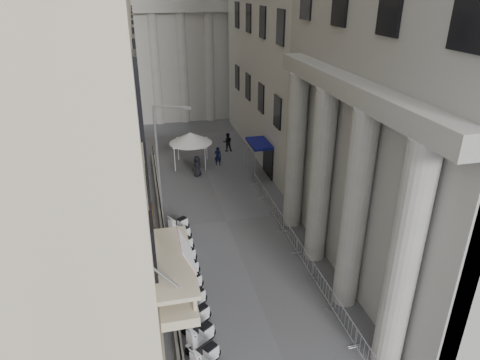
# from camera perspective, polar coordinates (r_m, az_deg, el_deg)

# --- Properties ---
(iron_fence) EXTENTS (0.30, 28.00, 1.40)m
(iron_fence) POSITION_cam_1_polar(r_m,az_deg,el_deg) (27.88, -10.08, -7.61)
(iron_fence) COLOR black
(iron_fence) RESTS_ON ground
(blue_awning) EXTENTS (1.60, 3.00, 3.00)m
(blue_awning) POSITION_cam_1_polar(r_m,az_deg,el_deg) (36.08, 2.49, 0.57)
(blue_awning) COLOR navy
(blue_awning) RESTS_ON ground
(scooter_3) EXTENTS (1.48, 1.23, 1.50)m
(scooter_3) POSITION_cam_1_polar(r_m,az_deg,el_deg) (20.55, -5.19, -21.17)
(scooter_3) COLOR silver
(scooter_3) RESTS_ON ground
(scooter_4) EXTENTS (1.48, 1.23, 1.50)m
(scooter_4) POSITION_cam_1_polar(r_m,az_deg,el_deg) (21.41, -5.70, -18.87)
(scooter_4) COLOR silver
(scooter_4) RESTS_ON ground
(scooter_5) EXTENTS (1.48, 1.23, 1.50)m
(scooter_5) POSITION_cam_1_polar(r_m,az_deg,el_deg) (22.31, -6.16, -16.75)
(scooter_5) COLOR silver
(scooter_5) RESTS_ON ground
(scooter_6) EXTENTS (1.48, 1.23, 1.50)m
(scooter_6) POSITION_cam_1_polar(r_m,az_deg,el_deg) (23.24, -6.57, -14.79)
(scooter_6) COLOR silver
(scooter_6) RESTS_ON ground
(scooter_7) EXTENTS (1.48, 1.23, 1.50)m
(scooter_7) POSITION_cam_1_polar(r_m,az_deg,el_deg) (24.20, -6.94, -12.99)
(scooter_7) COLOR silver
(scooter_7) RESTS_ON ground
(scooter_8) EXTENTS (1.48, 1.23, 1.50)m
(scooter_8) POSITION_cam_1_polar(r_m,az_deg,el_deg) (25.17, -7.28, -11.32)
(scooter_8) COLOR silver
(scooter_8) RESTS_ON ground
(scooter_9) EXTENTS (1.48, 1.23, 1.50)m
(scooter_9) POSITION_cam_1_polar(r_m,az_deg,el_deg) (26.17, -7.59, -9.78)
(scooter_9) COLOR silver
(scooter_9) RESTS_ON ground
(scooter_10) EXTENTS (1.48, 1.23, 1.50)m
(scooter_10) POSITION_cam_1_polar(r_m,az_deg,el_deg) (27.19, -7.87, -8.36)
(scooter_10) COLOR silver
(scooter_10) RESTS_ON ground
(scooter_11) EXTENTS (1.48, 1.23, 1.50)m
(scooter_11) POSITION_cam_1_polar(r_m,az_deg,el_deg) (28.22, -8.13, -7.04)
(scooter_11) COLOR silver
(scooter_11) RESTS_ON ground
(barrier_1) EXTENTS (0.60, 2.40, 1.10)m
(barrier_1) POSITION_cam_1_polar(r_m,az_deg,el_deg) (21.84, 13.46, -18.52)
(barrier_1) COLOR #B0B2B8
(barrier_1) RESTS_ON ground
(barrier_2) EXTENTS (0.60, 2.40, 1.10)m
(barrier_2) POSITION_cam_1_polar(r_m,az_deg,el_deg) (23.51, 10.76, -14.59)
(barrier_2) COLOR #B0B2B8
(barrier_2) RESTS_ON ground
(barrier_3) EXTENTS (0.60, 2.40, 1.10)m
(barrier_3) POSITION_cam_1_polar(r_m,az_deg,el_deg) (25.32, 8.52, -11.17)
(barrier_3) COLOR #B0B2B8
(barrier_3) RESTS_ON ground
(barrier_4) EXTENTS (0.60, 2.40, 1.10)m
(barrier_4) POSITION_cam_1_polar(r_m,az_deg,el_deg) (27.24, 6.62, -8.22)
(barrier_4) COLOR #B0B2B8
(barrier_4) RESTS_ON ground
(barrier_5) EXTENTS (0.60, 2.40, 1.10)m
(barrier_5) POSITION_cam_1_polar(r_m,az_deg,el_deg) (29.24, 5.00, -5.65)
(barrier_5) COLOR #B0B2B8
(barrier_5) RESTS_ON ground
(barrier_6) EXTENTS (0.60, 2.40, 1.10)m
(barrier_6) POSITION_cam_1_polar(r_m,az_deg,el_deg) (31.32, 3.61, -3.41)
(barrier_6) COLOR #B0B2B8
(barrier_6) RESTS_ON ground
(barrier_7) EXTENTS (0.60, 2.40, 1.10)m
(barrier_7) POSITION_cam_1_polar(r_m,az_deg,el_deg) (33.46, 2.40, -1.45)
(barrier_7) COLOR #B0B2B8
(barrier_7) RESTS_ON ground
(security_tent) EXTENTS (3.73, 3.73, 3.03)m
(security_tent) POSITION_cam_1_polar(r_m,az_deg,el_deg) (37.86, -7.05, 5.70)
(security_tent) COLOR silver
(security_tent) RESTS_ON ground
(street_lamp) EXTENTS (2.43, 1.08, 7.84)m
(street_lamp) POSITION_cam_1_polar(r_m,az_deg,el_deg) (28.47, -10.43, 3.55)
(street_lamp) COLOR #94979D
(street_lamp) RESTS_ON ground
(info_kiosk) EXTENTS (0.46, 0.86, 1.76)m
(info_kiosk) POSITION_cam_1_polar(r_m,az_deg,el_deg) (24.89, -9.50, -9.46)
(info_kiosk) COLOR black
(info_kiosk) RESTS_ON ground
(pedestrian_a) EXTENTS (0.75, 0.64, 1.73)m
(pedestrian_a) POSITION_cam_1_polar(r_m,az_deg,el_deg) (37.92, -2.97, 3.20)
(pedestrian_a) COLOR black
(pedestrian_a) RESTS_ON ground
(pedestrian_b) EXTENTS (0.96, 0.79, 1.82)m
(pedestrian_b) POSITION_cam_1_polar(r_m,az_deg,el_deg) (41.23, -1.69, 5.08)
(pedestrian_b) COLOR black
(pedestrian_b) RESTS_ON ground
(pedestrian_c) EXTENTS (1.03, 0.94, 1.76)m
(pedestrian_c) POSITION_cam_1_polar(r_m,az_deg,el_deg) (35.86, -5.72, 1.84)
(pedestrian_c) COLOR black
(pedestrian_c) RESTS_ON ground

